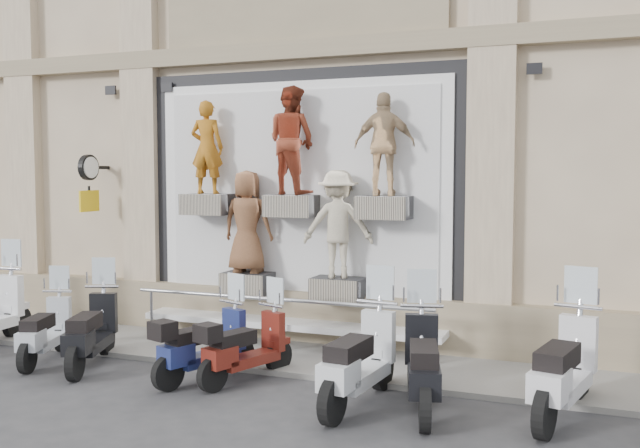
{
  "coord_description": "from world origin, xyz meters",
  "views": [
    {
      "loc": [
        4.62,
        -7.9,
        2.87
      ],
      "look_at": [
        0.77,
        1.9,
        2.1
      ],
      "focal_mm": 40.0,
      "sensor_mm": 36.0,
      "label": 1
    }
  ],
  "objects_px": {
    "scooter_d": "(91,315)",
    "scooter_g": "(359,339)",
    "scooter_h": "(423,344)",
    "scooter_i": "(565,347)",
    "scooter_e": "(205,329)",
    "scooter_f": "(247,332)",
    "scooter_c": "(45,316)",
    "clock_sign_bracket": "(89,176)",
    "guard_rail": "(277,327)"
  },
  "relations": [
    {
      "from": "scooter_d",
      "to": "scooter_g",
      "type": "height_order",
      "value": "scooter_g"
    },
    {
      "from": "scooter_h",
      "to": "scooter_i",
      "type": "xyz_separation_m",
      "value": [
        1.59,
        0.31,
        0.04
      ]
    },
    {
      "from": "scooter_e",
      "to": "scooter_f",
      "type": "relative_size",
      "value": 1.03
    },
    {
      "from": "scooter_f",
      "to": "scooter_c",
      "type": "bearing_deg",
      "value": -157.41
    },
    {
      "from": "scooter_f",
      "to": "scooter_h",
      "type": "relative_size",
      "value": 0.85
    },
    {
      "from": "scooter_g",
      "to": "scooter_i",
      "type": "distance_m",
      "value": 2.39
    },
    {
      "from": "scooter_e",
      "to": "scooter_i",
      "type": "distance_m",
      "value": 4.67
    },
    {
      "from": "clock_sign_bracket",
      "to": "scooter_h",
      "type": "height_order",
      "value": "clock_sign_bracket"
    },
    {
      "from": "scooter_g",
      "to": "scooter_i",
      "type": "relative_size",
      "value": 0.97
    },
    {
      "from": "scooter_f",
      "to": "scooter_e",
      "type": "bearing_deg",
      "value": -145.87
    },
    {
      "from": "scooter_h",
      "to": "scooter_i",
      "type": "bearing_deg",
      "value": -4.3
    },
    {
      "from": "scooter_f",
      "to": "scooter_h",
      "type": "bearing_deg",
      "value": 12.8
    },
    {
      "from": "guard_rail",
      "to": "scooter_g",
      "type": "height_order",
      "value": "scooter_g"
    },
    {
      "from": "scooter_i",
      "to": "guard_rail",
      "type": "bearing_deg",
      "value": 174.61
    },
    {
      "from": "clock_sign_bracket",
      "to": "scooter_g",
      "type": "distance_m",
      "value": 6.56
    },
    {
      "from": "scooter_f",
      "to": "scooter_h",
      "type": "height_order",
      "value": "scooter_h"
    },
    {
      "from": "clock_sign_bracket",
      "to": "scooter_d",
      "type": "bearing_deg",
      "value": -51.08
    },
    {
      "from": "scooter_f",
      "to": "scooter_g",
      "type": "height_order",
      "value": "scooter_g"
    },
    {
      "from": "scooter_d",
      "to": "scooter_f",
      "type": "distance_m",
      "value": 2.47
    },
    {
      "from": "scooter_c",
      "to": "scooter_d",
      "type": "height_order",
      "value": "scooter_d"
    },
    {
      "from": "clock_sign_bracket",
      "to": "scooter_d",
      "type": "height_order",
      "value": "clock_sign_bracket"
    },
    {
      "from": "guard_rail",
      "to": "scooter_h",
      "type": "relative_size",
      "value": 2.53
    },
    {
      "from": "scooter_d",
      "to": "scooter_c",
      "type": "bearing_deg",
      "value": 160.15
    },
    {
      "from": "scooter_d",
      "to": "scooter_f",
      "type": "bearing_deg",
      "value": -16.39
    },
    {
      "from": "clock_sign_bracket",
      "to": "scooter_e",
      "type": "distance_m",
      "value": 4.56
    },
    {
      "from": "clock_sign_bracket",
      "to": "scooter_f",
      "type": "distance_m",
      "value": 4.96
    },
    {
      "from": "clock_sign_bracket",
      "to": "scooter_d",
      "type": "xyz_separation_m",
      "value": [
        1.63,
        -2.02,
        -2.03
      ]
    },
    {
      "from": "guard_rail",
      "to": "scooter_h",
      "type": "xyz_separation_m",
      "value": [
        2.7,
        -1.64,
        0.35
      ]
    },
    {
      "from": "scooter_c",
      "to": "scooter_f",
      "type": "bearing_deg",
      "value": -15.39
    },
    {
      "from": "scooter_g",
      "to": "scooter_h",
      "type": "height_order",
      "value": "scooter_g"
    },
    {
      "from": "guard_rail",
      "to": "scooter_e",
      "type": "height_order",
      "value": "scooter_e"
    },
    {
      "from": "scooter_f",
      "to": "scooter_i",
      "type": "distance_m",
      "value": 4.1
    },
    {
      "from": "scooter_e",
      "to": "scooter_i",
      "type": "relative_size",
      "value": 0.83
    },
    {
      "from": "scooter_g",
      "to": "scooter_h",
      "type": "relative_size",
      "value": 1.02
    },
    {
      "from": "clock_sign_bracket",
      "to": "scooter_c",
      "type": "relative_size",
      "value": 0.59
    },
    {
      "from": "scooter_c",
      "to": "scooter_h",
      "type": "distance_m",
      "value": 5.82
    },
    {
      "from": "scooter_d",
      "to": "scooter_h",
      "type": "distance_m",
      "value": 4.97
    },
    {
      "from": "scooter_i",
      "to": "scooter_c",
      "type": "bearing_deg",
      "value": -166.33
    },
    {
      "from": "scooter_c",
      "to": "scooter_i",
      "type": "bearing_deg",
      "value": -17.09
    },
    {
      "from": "scooter_c",
      "to": "scooter_g",
      "type": "height_order",
      "value": "scooter_g"
    },
    {
      "from": "scooter_c",
      "to": "scooter_g",
      "type": "relative_size",
      "value": 0.84
    },
    {
      "from": "clock_sign_bracket",
      "to": "scooter_f",
      "type": "relative_size",
      "value": 0.6
    },
    {
      "from": "scooter_f",
      "to": "scooter_d",
      "type": "bearing_deg",
      "value": -156.53
    },
    {
      "from": "scooter_f",
      "to": "clock_sign_bracket",
      "type": "bearing_deg",
      "value": 174.99
    },
    {
      "from": "scooter_h",
      "to": "scooter_i",
      "type": "relative_size",
      "value": 0.95
    },
    {
      "from": "scooter_i",
      "to": "scooter_f",
      "type": "bearing_deg",
      "value": -167.7
    },
    {
      "from": "clock_sign_bracket",
      "to": "scooter_i",
      "type": "xyz_separation_m",
      "value": [
        8.19,
        -1.81,
        -1.95
      ]
    },
    {
      "from": "scooter_g",
      "to": "scooter_e",
      "type": "bearing_deg",
      "value": 178.94
    },
    {
      "from": "scooter_e",
      "to": "scooter_i",
      "type": "height_order",
      "value": "scooter_i"
    },
    {
      "from": "scooter_d",
      "to": "scooter_f",
      "type": "relative_size",
      "value": 1.13
    }
  ]
}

